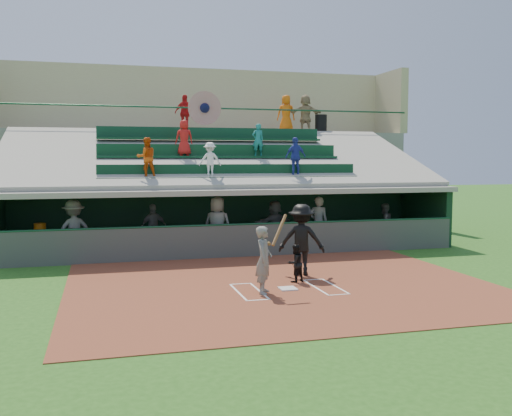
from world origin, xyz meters
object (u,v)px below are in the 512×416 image
object	(u,v)px
white_table	(42,246)
trash_bin	(321,124)
catcher	(295,263)
home_plate	(288,289)
batter_at_plate	(264,259)
water_cooler	(40,229)

from	to	relation	value
white_table	trash_bin	xyz separation A→B (m)	(12.26, 5.98, 4.60)
catcher	white_table	bearing A→B (deg)	-62.66
catcher	white_table	xyz separation A→B (m)	(-6.95, 5.69, -0.10)
catcher	white_table	world-z (taller)	catcher
home_plate	catcher	xyz separation A→B (m)	(0.46, 0.76, 0.49)
home_plate	trash_bin	distance (m)	14.58
white_table	trash_bin	world-z (taller)	trash_bin
home_plate	batter_at_plate	distance (m)	1.12
white_table	water_cooler	distance (m)	0.58
catcher	water_cooler	xyz separation A→B (m)	(-7.00, 5.69, 0.48)
trash_bin	water_cooler	bearing A→B (deg)	-154.09
batter_at_plate	catcher	size ratio (longest dim) A/B	1.92
batter_at_plate	white_table	xyz separation A→B (m)	(-5.79, 6.71, -0.44)
home_plate	white_table	world-z (taller)	white_table
white_table	batter_at_plate	bearing A→B (deg)	-32.77
home_plate	catcher	distance (m)	1.02
white_table	trash_bin	size ratio (longest dim) A/B	1.04
batter_at_plate	trash_bin	bearing A→B (deg)	63.00
catcher	batter_at_plate	bearing A→B (deg)	18.07
home_plate	catcher	world-z (taller)	catcher
batter_at_plate	water_cooler	world-z (taller)	batter_at_plate
water_cooler	trash_bin	world-z (taller)	trash_bin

